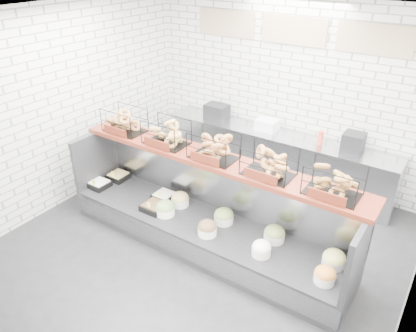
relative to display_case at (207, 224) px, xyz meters
The scene contains 5 objects.
ground 0.48m from the display_case, 92.63° to the right, with size 5.50×5.50×0.00m, color black.
room_shell 1.75m from the display_case, 93.53° to the left, with size 5.02×5.51×3.01m.
display_case is the anchor object (origin of this frame).
bagel_shelf 1.08m from the display_case, 92.65° to the left, with size 4.10×0.50×0.40m.
prep_counter 2.09m from the display_case, 90.48° to the left, with size 4.00×0.60×1.20m.
Camera 1 is at (2.50, -3.31, 3.62)m, focal length 35.00 mm.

